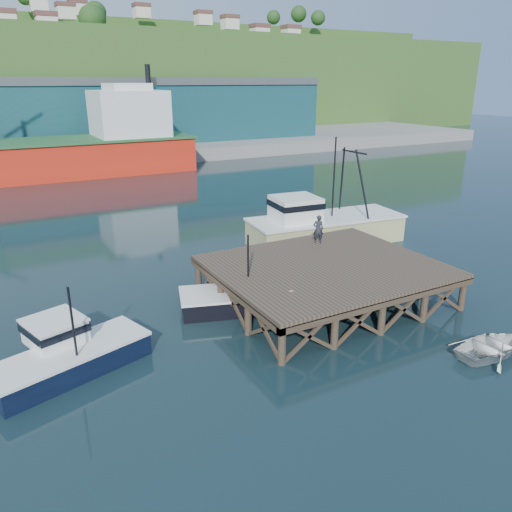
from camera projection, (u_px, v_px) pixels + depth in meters
ground at (238, 320)px, 25.91m from camera, size 300.00×300.00×0.00m
wharf at (327, 269)px, 27.60m from camera, size 12.00×10.00×2.62m
far_quay at (49, 148)px, 83.41m from camera, size 160.00×40.00×2.00m
warehouse_mid at (49, 116)px, 77.44m from camera, size 28.00×16.00×9.00m
warehouse_right at (223, 110)px, 91.06m from camera, size 30.00×16.00×9.00m
hillside at (23, 84)px, 104.85m from camera, size 220.00×50.00×22.00m
boat_navy at (67, 353)px, 21.24m from camera, size 7.05×4.67×4.15m
boat_black at (245, 292)px, 27.35m from camera, size 7.56×6.27×4.39m
trawler at (323, 222)px, 37.69m from camera, size 12.23×5.47×7.93m
dinghy at (492, 346)px, 22.61m from camera, size 3.88×2.80×0.79m
dockworker at (318, 229)px, 31.08m from camera, size 0.77×0.66×1.79m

